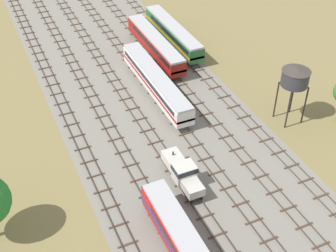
% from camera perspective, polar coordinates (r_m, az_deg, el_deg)
% --- Properties ---
extents(ground_plane, '(480.00, 480.00, 0.00)m').
position_cam_1_polar(ground_plane, '(77.63, -4.42, 5.08)').
color(ground_plane, olive).
extents(ballast_bed, '(28.39, 176.00, 0.01)m').
position_cam_1_polar(ballast_bed, '(77.63, -4.42, 5.09)').
color(ballast_bed, gray).
rests_on(ballast_bed, ground).
extents(track_far_left, '(2.40, 126.00, 0.29)m').
position_cam_1_polar(track_far_left, '(75.93, -13.33, 3.37)').
color(track_far_left, '#47382D').
rests_on(track_far_left, ground).
extents(track_left, '(2.40, 126.00, 0.29)m').
position_cam_1_polar(track_left, '(76.68, -9.81, 4.26)').
color(track_left, '#47382D').
rests_on(track_left, ground).
extents(track_centre_left, '(2.40, 126.00, 0.29)m').
position_cam_1_polar(track_centre_left, '(77.73, -6.37, 5.11)').
color(track_centre_left, '#47382D').
rests_on(track_centre_left, ground).
extents(track_centre, '(2.40, 126.00, 0.29)m').
position_cam_1_polar(track_centre, '(79.06, -3.02, 5.93)').
color(track_centre, '#47382D').
rests_on(track_centre, ground).
extents(track_centre_right, '(2.40, 126.00, 0.29)m').
position_cam_1_polar(track_centre_right, '(80.67, 0.21, 6.69)').
color(track_centre_right, '#47382D').
rests_on(track_centre_right, ground).
extents(track_right, '(2.40, 126.00, 0.29)m').
position_cam_1_polar(track_right, '(82.53, 3.32, 7.40)').
color(track_right, '#47382D').
rests_on(track_right, ground).
extents(shunter_loco_centre_left_near, '(2.74, 8.46, 3.10)m').
position_cam_1_polar(shunter_loco_centre_left_near, '(57.88, 1.84, -5.68)').
color(shunter_loco_centre_left_near, beige).
rests_on(shunter_loco_centre_left_near, ground).
extents(passenger_coach_centre_mid, '(2.96, 22.00, 3.80)m').
position_cam_1_polar(passenger_coach_centre_mid, '(73.56, -1.53, 5.58)').
color(passenger_coach_centre_mid, white).
rests_on(passenger_coach_centre_mid, ground).
extents(diesel_railcar_centre_right_midfar, '(2.96, 20.50, 3.80)m').
position_cam_1_polar(diesel_railcar_centre_right_midfar, '(84.48, -1.58, 10.13)').
color(diesel_railcar_centre_right_midfar, maroon).
rests_on(diesel_railcar_centre_right_midfar, ground).
extents(diesel_railcar_right_far, '(2.96, 20.50, 3.80)m').
position_cam_1_polar(diesel_railcar_right_far, '(88.57, 0.64, 11.52)').
color(diesel_railcar_right_far, '#286638').
rests_on(diesel_railcar_right_far, ground).
extents(water_tower, '(4.14, 4.14, 9.02)m').
position_cam_1_polar(water_tower, '(67.72, 15.51, 5.86)').
color(water_tower, '#2D2826').
rests_on(water_tower, ground).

